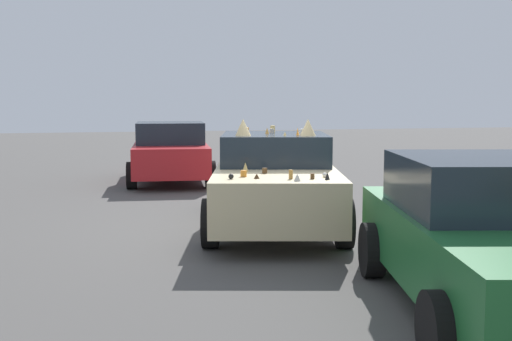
{
  "coord_description": "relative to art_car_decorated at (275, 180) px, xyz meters",
  "views": [
    {
      "loc": [
        -9.55,
        2.61,
        2.0
      ],
      "look_at": [
        0.0,
        0.3,
        0.9
      ],
      "focal_mm": 44.99,
      "sensor_mm": 36.0,
      "label": 1
    }
  ],
  "objects": [
    {
      "name": "parked_sedan_row_back_far",
      "position": [
        5.93,
        1.0,
        -0.03
      ],
      "size": [
        4.12,
        2.25,
        1.44
      ],
      "rotation": [
        0.0,
        0.0,
        -0.09
      ],
      "color": "red",
      "rests_on": "ground"
    },
    {
      "name": "parked_sedan_behind_right",
      "position": [
        -4.38,
        -0.9,
        -0.02
      ],
      "size": [
        4.39,
        2.61,
        1.45
      ],
      "rotation": [
        0.0,
        0.0,
        2.92
      ],
      "color": "#1E602D",
      "rests_on": "ground"
    },
    {
      "name": "art_car_decorated",
      "position": [
        0.0,
        0.0,
        0.0
      ],
      "size": [
        4.84,
        2.79,
        1.7
      ],
      "rotation": [
        0.0,
        0.0,
        2.9
      ],
      "color": "beige",
      "rests_on": "ground"
    },
    {
      "name": "ground_plane",
      "position": [
        -0.03,
        0.01,
        -0.74
      ],
      "size": [
        60.0,
        60.0,
        0.0
      ],
      "primitive_type": "plane",
      "color": "#514F4C"
    }
  ]
}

